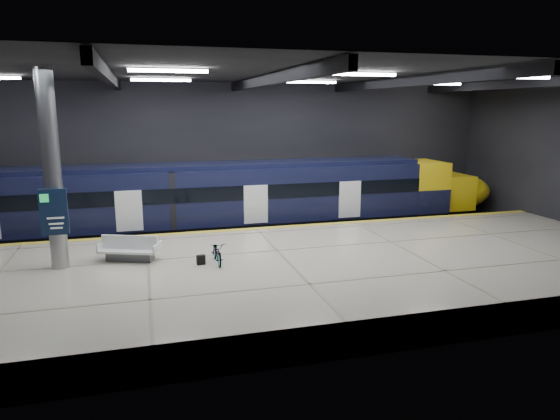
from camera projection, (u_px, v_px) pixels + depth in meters
name	position (u px, v px, depth m)	size (l,w,h in m)	color
ground	(271.00, 269.00, 21.04)	(30.00, 30.00, 0.00)	black
room_shell	(271.00, 132.00, 19.88)	(30.10, 16.10, 8.05)	black
platform	(288.00, 275.00, 18.57)	(30.00, 11.00, 1.10)	beige
safety_strip	(256.00, 229.00, 23.41)	(30.00, 0.40, 0.01)	gold
rails	(245.00, 235.00, 26.21)	(30.00, 1.52, 0.16)	gray
train	(227.00, 199.00, 25.57)	(29.40, 2.84, 3.79)	black
bench	(130.00, 252.00, 18.50)	(2.36, 1.62, 0.96)	#595B60
bicycle	(217.00, 252.00, 18.16)	(0.56, 1.60, 0.84)	#99999E
pannier_bag	(201.00, 260.00, 18.05)	(0.30, 0.18, 0.35)	black
info_column	(52.00, 174.00, 17.08)	(0.90, 0.78, 6.90)	#9EA0A5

